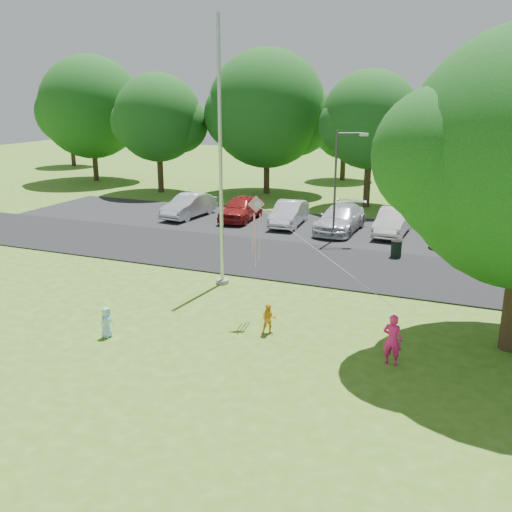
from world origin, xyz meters
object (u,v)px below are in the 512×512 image
at_px(street_lamp, 340,176).
at_px(child_blue, 107,322).
at_px(trash_can, 396,250).
at_px(child_yellow, 269,319).
at_px(flagpole, 221,179).
at_px(kite, 259,220).
at_px(woman, 392,340).

bearing_deg(street_lamp, child_blue, -128.57).
distance_m(street_lamp, trash_can, 4.72).
bearing_deg(child_yellow, flagpole, 106.59).
distance_m(flagpole, kite, 4.06).
relative_size(flagpole, kite, 1.99).
xyz_separation_m(trash_can, kite, (-3.02, -9.14, 2.98)).
bearing_deg(woman, trash_can, -76.93).
xyz_separation_m(flagpole, woman, (7.38, -4.50, -3.43)).
relative_size(trash_can, child_blue, 0.84).
bearing_deg(woman, street_lamp, -64.47).
distance_m(woman, child_yellow, 3.95).
relative_size(flagpole, child_blue, 10.28).
height_order(street_lamp, child_blue, street_lamp).
xyz_separation_m(woman, child_yellow, (-3.89, 0.62, -0.24)).
height_order(trash_can, child_yellow, child_yellow).
xyz_separation_m(child_blue, kite, (3.80, 3.12, 2.90)).
xyz_separation_m(trash_can, child_yellow, (-2.28, -10.13, 0.09)).
bearing_deg(kite, flagpole, 108.03).
xyz_separation_m(woman, child_blue, (-8.44, -1.51, -0.25)).
distance_m(street_lamp, child_blue, 14.83).
bearing_deg(trash_can, child_blue, -119.08).
bearing_deg(child_blue, child_yellow, -55.65).
bearing_deg(woman, flagpole, -26.85).
bearing_deg(street_lamp, trash_can, -53.92).
bearing_deg(trash_can, woman, -81.45).
distance_m(flagpole, trash_can, 9.30).
distance_m(child_yellow, child_blue, 5.02).
xyz_separation_m(street_lamp, trash_can, (3.22, -1.83, -2.92)).
bearing_deg(child_yellow, child_blue, 179.77).
distance_m(flagpole, child_blue, 7.12).
relative_size(street_lamp, child_blue, 5.69).
xyz_separation_m(flagpole, child_yellow, (3.48, -3.87, -3.67)).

